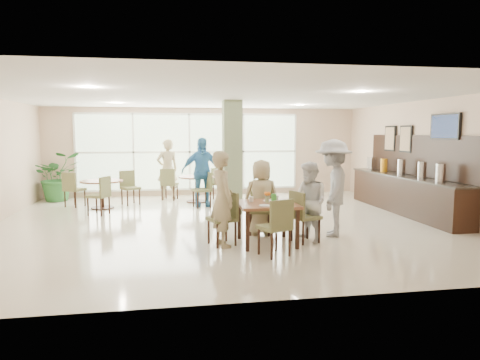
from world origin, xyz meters
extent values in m
plane|color=beige|center=(0.00, 0.00, 0.00)|extent=(10.00, 10.00, 0.00)
plane|color=white|center=(0.00, 0.00, 2.80)|extent=(10.00, 10.00, 0.00)
plane|color=#CAAB91|center=(0.00, 4.50, 1.40)|extent=(10.00, 0.00, 10.00)
plane|color=#CAAB91|center=(0.00, -4.50, 1.40)|extent=(10.00, 0.00, 10.00)
plane|color=#CAAB91|center=(5.00, 0.00, 1.40)|extent=(0.00, 9.00, 9.00)
plane|color=silver|center=(-0.50, 4.47, 1.40)|extent=(7.00, 0.00, 7.00)
cube|color=#6C7E58|center=(0.40, 1.20, 1.40)|extent=(0.45, 0.45, 2.80)
cube|color=brown|center=(0.58, -1.88, 0.72)|extent=(1.04, 1.04, 0.05)
cube|color=black|center=(0.14, -2.32, 0.35)|extent=(0.06, 0.06, 0.70)
cube|color=black|center=(1.02, -2.32, 0.35)|extent=(0.06, 0.06, 0.70)
cube|color=black|center=(0.14, -1.44, 0.35)|extent=(0.06, 0.06, 0.70)
cube|color=black|center=(1.02, -1.44, 0.35)|extent=(0.06, 0.06, 0.70)
cylinder|color=brown|center=(-2.93, 2.42, 0.73)|extent=(1.11, 1.11, 0.04)
cylinder|color=black|center=(-2.93, 2.42, 0.35)|extent=(0.10, 0.10, 0.71)
cylinder|color=black|center=(-2.93, 2.42, 0.01)|extent=(0.60, 0.60, 0.03)
cylinder|color=brown|center=(-0.37, 3.08, 0.73)|extent=(1.04, 1.04, 0.04)
cylinder|color=black|center=(-0.37, 3.08, 0.35)|extent=(0.10, 0.10, 0.71)
cylinder|color=black|center=(-0.37, 3.08, 0.01)|extent=(0.60, 0.60, 0.03)
cylinder|color=white|center=(0.79, -2.13, 0.80)|extent=(0.08, 0.08, 0.10)
cylinder|color=white|center=(0.32, -1.72, 0.80)|extent=(0.08, 0.08, 0.10)
cylinder|color=white|center=(0.82, -1.65, 0.80)|extent=(0.08, 0.08, 0.10)
cylinder|color=white|center=(0.47, -2.18, 0.76)|extent=(0.20, 0.20, 0.01)
cylinder|color=white|center=(0.66, -1.66, 0.76)|extent=(0.20, 0.20, 0.01)
cylinder|color=white|center=(0.92, -1.90, 0.76)|extent=(0.20, 0.20, 0.01)
cylinder|color=#99B27F|center=(0.58, -1.88, 0.81)|extent=(0.07, 0.07, 0.12)
sphere|color=orange|center=(0.61, -1.88, 0.92)|extent=(0.07, 0.07, 0.07)
sphere|color=orange|center=(0.57, -1.85, 0.92)|extent=(0.07, 0.07, 0.07)
sphere|color=orange|center=(0.57, -1.91, 0.92)|extent=(0.07, 0.07, 0.07)
cube|color=green|center=(0.73, -1.78, 0.82)|extent=(0.10, 0.05, 0.15)
cube|color=black|center=(4.68, 0.50, 0.45)|extent=(0.60, 4.60, 0.90)
cube|color=black|center=(4.68, 0.50, 0.92)|extent=(0.64, 4.70, 0.04)
cube|color=black|center=(4.97, 0.50, 1.45)|extent=(0.04, 4.60, 1.00)
cylinder|color=silver|center=(4.68, -0.90, 1.14)|extent=(0.20, 0.20, 0.40)
cylinder|color=silver|center=(4.68, -0.20, 1.14)|extent=(0.20, 0.20, 0.40)
cylinder|color=silver|center=(4.68, 0.70, 1.14)|extent=(0.20, 0.20, 0.40)
cylinder|color=orange|center=(4.68, 1.60, 1.12)|extent=(0.18, 0.18, 0.36)
cube|color=silver|center=(4.68, 2.30, 1.12)|extent=(0.18, 0.30, 0.36)
cube|color=black|center=(4.94, -0.60, 2.15)|extent=(0.06, 1.00, 0.58)
cube|color=#7F99CC|center=(4.92, -0.60, 2.15)|extent=(0.01, 0.92, 0.50)
cube|color=black|center=(4.95, 1.00, 1.85)|extent=(0.04, 0.55, 0.70)
cube|color=brown|center=(4.92, 1.00, 1.85)|extent=(0.01, 0.47, 0.62)
cube|color=black|center=(4.95, 1.80, 1.85)|extent=(0.04, 0.55, 0.70)
cube|color=brown|center=(4.92, 1.80, 1.85)|extent=(0.01, 0.47, 0.62)
imported|color=#27622A|center=(-4.40, 3.96, 0.72)|extent=(1.73, 1.73, 1.45)
imported|color=tan|center=(-0.23, -1.90, 0.85)|extent=(0.56, 0.71, 1.70)
imported|color=tan|center=(0.63, -1.17, 0.75)|extent=(0.75, 0.44, 1.49)
imported|color=white|center=(1.39, -1.87, 0.74)|extent=(0.77, 0.87, 1.49)
imported|color=#A3A3A5|center=(1.99, -1.47, 0.94)|extent=(1.13, 1.40, 1.89)
imported|color=teal|center=(-0.28, 2.33, 0.94)|extent=(1.14, 0.70, 1.88)
imported|color=white|center=(0.58, 2.98, 0.86)|extent=(1.28, 1.73, 1.72)
imported|color=tan|center=(-1.21, 3.73, 0.91)|extent=(0.76, 0.61, 1.82)
camera|label=1|loc=(-1.15, -9.32, 2.01)|focal=32.00mm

